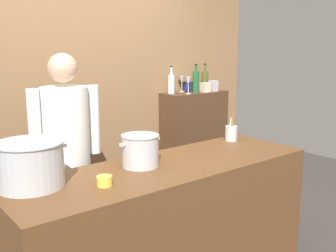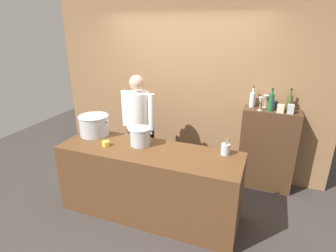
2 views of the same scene
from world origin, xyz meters
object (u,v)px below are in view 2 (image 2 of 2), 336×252
Objects in this scene: spice_tin_cream at (280,109)px; spice_tin_navy at (273,104)px; chef at (139,123)px; wine_bottle_green at (271,102)px; wine_bottle_clear at (252,99)px; utensil_crock at (226,149)px; wine_bottle_olive at (289,102)px; wine_glass_wide at (266,98)px; stockpot_large at (94,125)px; butter_jar at (106,144)px; stockpot_small at (140,136)px; spice_tin_silver at (291,109)px; wine_glass_short at (261,101)px.

spice_tin_cream is 0.98× the size of spice_tin_navy.
chef reaches higher than wine_bottle_green.
wine_bottle_clear is 2.80× the size of spice_tin_cream.
wine_bottle_olive reaches higher than utensil_crock.
stockpot_large is at bearing -152.23° from wine_glass_wide.
butter_jar is at bearing -139.91° from wine_bottle_clear.
wine_bottle_green is at bearing 23.85° from stockpot_large.
chef is at bearing -163.12° from wine_bottle_olive.
stockpot_small is 1.37× the size of utensil_crock.
stockpot_small is at bearing -144.53° from wine_bottle_green.
wine_glass_wide is (0.35, 1.06, 0.36)m from utensil_crock.
stockpot_small is 1.99m from spice_tin_silver.
spice_tin_navy is (0.03, 0.16, -0.07)m from wine_bottle_green.
chef is 1.85m from wine_bottle_green.
stockpot_large is at bearing 174.38° from stockpot_small.
spice_tin_cream is at bearing 32.80° from stockpot_small.
wine_bottle_olive is at bearing -8.36° from wine_glass_wide.
spice_tin_silver is (0.50, -0.13, -0.05)m from wine_bottle_clear.
spice_tin_silver reaches higher than butter_jar.
wine_bottle_olive is at bearing -157.89° from chef.
chef reaches higher than wine_bottle_olive.
spice_tin_silver is at bearing -81.01° from wine_bottle_olive.
spice_tin_navy reaches higher than spice_tin_cream.
spice_tin_navy is (0.17, 0.19, -0.08)m from wine_glass_short.
spice_tin_silver is at bearing 21.23° from stockpot_large.
wine_bottle_green is at bearing 172.51° from spice_tin_cream.
chef reaches higher than stockpot_large.
stockpot_large is 0.73m from stockpot_small.
butter_jar is 2.24m from wine_bottle_green.
stockpot_small is 3.47× the size of butter_jar.
wine_glass_short is at bearing 72.08° from utensil_crock.
wine_glass_short reaches higher than wine_glass_wide.
chef is 1.65m from wine_bottle_clear.
butter_jar is 2.26m from wine_glass_wide.
wine_glass_wide is at bearing 9.67° from wine_bottle_clear.
spice_tin_cream is (-0.10, -0.11, -0.06)m from wine_bottle_olive.
wine_bottle_clear is 0.52m from spice_tin_silver.
butter_jar is at bearing -146.40° from wine_bottle_green.
wine_bottle_olive is (1.68, 1.13, 0.31)m from stockpot_small.
wine_bottle_olive is at bearing 32.52° from butter_jar.
spice_tin_cream is at bearing -160.25° from chef.
butter_jar is 2.10m from wine_bottle_clear.
wine_bottle_green is 0.15m from spice_tin_cream.
butter_jar is at bearing -168.05° from utensil_crock.
spice_tin_navy reaches higher than utensil_crock.
spice_tin_navy is (-0.10, 0.17, 0.00)m from spice_tin_cream.
wine_bottle_green is (1.83, 1.22, 0.39)m from butter_jar.
wine_glass_wide is at bearing 71.99° from utensil_crock.
wine_glass_short is 1.75× the size of spice_tin_navy.
wine_glass_wide reaches higher than utensil_crock.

